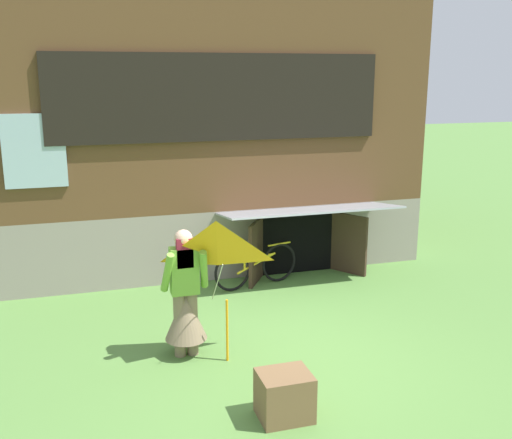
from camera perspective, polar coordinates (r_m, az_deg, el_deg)
The scene contains 6 objects.
ground_plane at distance 7.67m, azimuth 2.18°, elevation -12.85°, with size 60.00×60.00×0.00m, color #56843D.
log_house at distance 12.43m, azimuth -6.42°, elevation 9.19°, with size 7.56×6.54×4.92m.
person at distance 7.47m, azimuth -6.73°, elevation -7.96°, with size 0.61×0.52×1.62m.
kite at distance 6.79m, azimuth -3.76°, elevation -3.89°, with size 1.13×1.03×1.75m.
bicycle_yellow at distance 9.89m, azimuth 0.02°, elevation -4.43°, with size 1.52×0.43×0.71m.
wooden_crate at distance 6.36m, azimuth 2.72°, elevation -16.37°, with size 0.53×0.45×0.49m, color brown.
Camera 1 is at (-2.26, -6.47, 3.44)m, focal length 42.09 mm.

